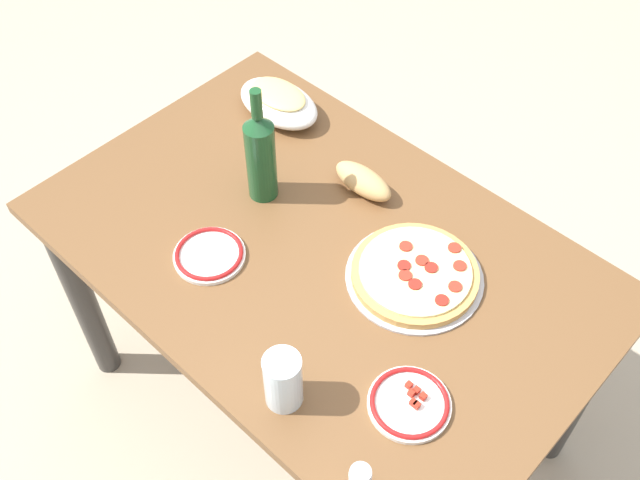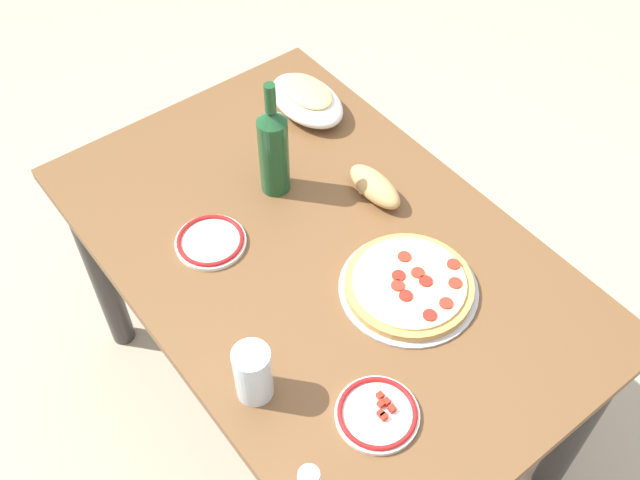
{
  "view_description": "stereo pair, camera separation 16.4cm",
  "coord_description": "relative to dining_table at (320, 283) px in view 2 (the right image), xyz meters",
  "views": [
    {
      "loc": [
        -0.72,
        0.76,
        2.02
      ],
      "look_at": [
        0.0,
        0.0,
        0.76
      ],
      "focal_mm": 41.77,
      "sensor_mm": 36.0,
      "label": 1
    },
    {
      "loc": [
        -0.83,
        0.64,
        2.02
      ],
      "look_at": [
        0.0,
        0.0,
        0.76
      ],
      "focal_mm": 41.77,
      "sensor_mm": 36.0,
      "label": 2
    }
  ],
  "objects": [
    {
      "name": "ground_plane",
      "position": [
        0.0,
        0.0,
        -0.6
      ],
      "size": [
        8.0,
        8.0,
        0.0
      ],
      "primitive_type": "plane",
      "color": "tan",
      "rests_on": "ground"
    },
    {
      "name": "dining_table",
      "position": [
        0.0,
        0.0,
        0.0
      ],
      "size": [
        1.26,
        0.82,
        0.73
      ],
      "color": "brown",
      "rests_on": "ground"
    },
    {
      "name": "pepperoni_pizza",
      "position": [
        -0.2,
        -0.08,
        0.14
      ],
      "size": [
        0.3,
        0.3,
        0.03
      ],
      "color": "#B7B7BC",
      "rests_on": "dining_table"
    },
    {
      "name": "baked_pasta_dish",
      "position": [
        0.39,
        -0.26,
        0.17
      ],
      "size": [
        0.24,
        0.15,
        0.08
      ],
      "color": "white",
      "rests_on": "dining_table"
    },
    {
      "name": "wine_bottle",
      "position": [
        0.22,
        -0.03,
        0.25
      ],
      "size": [
        0.07,
        0.07,
        0.31
      ],
      "color": "#194723",
      "rests_on": "dining_table"
    },
    {
      "name": "water_glass",
      "position": [
        -0.2,
        0.32,
        0.19
      ],
      "size": [
        0.07,
        0.07,
        0.13
      ],
      "primitive_type": "cylinder",
      "color": "silver",
      "rests_on": "dining_table"
    },
    {
      "name": "side_plate_near",
      "position": [
        -0.39,
        0.16,
        0.14
      ],
      "size": [
        0.16,
        0.16,
        0.02
      ],
      "color": "white",
      "rests_on": "dining_table"
    },
    {
      "name": "side_plate_far",
      "position": [
        0.16,
        0.19,
        0.14
      ],
      "size": [
        0.16,
        0.16,
        0.02
      ],
      "color": "white",
      "rests_on": "dining_table"
    },
    {
      "name": "bread_loaf",
      "position": [
        0.05,
        -0.2,
        0.16
      ],
      "size": [
        0.16,
        0.07,
        0.06
      ],
      "primitive_type": "ellipsoid",
      "color": "tan",
      "rests_on": "dining_table"
    }
  ]
}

